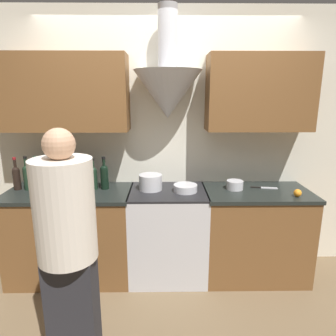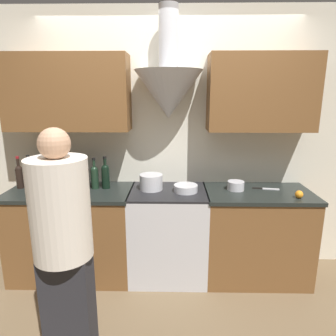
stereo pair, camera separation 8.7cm
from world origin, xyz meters
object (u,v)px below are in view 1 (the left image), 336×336
(saucepan, at_px, (235,185))
(stove_range, at_px, (168,233))
(wine_bottle_3, at_px, (47,176))
(wine_bottle_4, at_px, (56,177))
(wine_bottle_7, at_px, (84,176))
(mixing_bowl, at_px, (185,188))
(wine_bottle_6, at_px, (75,176))
(wine_bottle_2, at_px, (37,176))
(wine_bottle_1, at_px, (27,176))
(person_foreground_left, at_px, (68,249))
(wine_bottle_5, at_px, (65,176))
(wine_bottle_8, at_px, (93,177))
(wine_bottle_0, at_px, (16,177))
(wine_bottle_9, at_px, (105,176))
(stock_pot, at_px, (151,182))
(orange_fruit, at_px, (298,193))

(saucepan, bearing_deg, stove_range, -176.24)
(wine_bottle_3, bearing_deg, saucepan, -0.85)
(wine_bottle_4, relative_size, wine_bottle_7, 0.92)
(mixing_bowl, bearing_deg, wine_bottle_6, 175.60)
(wine_bottle_2, distance_m, wine_bottle_7, 0.45)
(wine_bottle_1, height_order, person_foreground_left, person_foreground_left)
(wine_bottle_4, relative_size, person_foreground_left, 0.19)
(wine_bottle_5, bearing_deg, wine_bottle_8, -1.22)
(wine_bottle_1, height_order, wine_bottle_8, wine_bottle_1)
(wine_bottle_0, distance_m, wine_bottle_9, 0.84)
(wine_bottle_2, height_order, person_foreground_left, person_foreground_left)
(wine_bottle_8, bearing_deg, wine_bottle_7, -178.06)
(wine_bottle_5, relative_size, wine_bottle_6, 0.99)
(wine_bottle_6, xyz_separation_m, saucepan, (1.54, -0.02, -0.10))
(wine_bottle_2, bearing_deg, wine_bottle_4, -4.22)
(wine_bottle_2, distance_m, wine_bottle_6, 0.37)
(wine_bottle_1, bearing_deg, person_foreground_left, -57.27)
(wine_bottle_3, relative_size, wine_bottle_8, 1.08)
(stock_pot, bearing_deg, wine_bottle_3, 178.36)
(wine_bottle_3, xyz_separation_m, orange_fruit, (2.33, -0.25, -0.10))
(wine_bottle_5, bearing_deg, wine_bottle_6, -4.07)
(wine_bottle_1, bearing_deg, wine_bottle_7, 0.17)
(wine_bottle_2, xyz_separation_m, wine_bottle_4, (0.18, -0.01, -0.01))
(wine_bottle_5, bearing_deg, wine_bottle_0, -179.19)
(wine_bottle_0, distance_m, wine_bottle_1, 0.10)
(wine_bottle_1, distance_m, stock_pot, 1.19)
(wine_bottle_0, relative_size, saucepan, 2.00)
(wine_bottle_3, bearing_deg, wine_bottle_8, -0.90)
(stove_range, height_order, wine_bottle_6, wine_bottle_6)
(wine_bottle_2, xyz_separation_m, wine_bottle_7, (0.45, -0.00, -0.01))
(wine_bottle_3, xyz_separation_m, person_foreground_left, (0.55, -1.16, -0.13))
(wine_bottle_4, height_order, orange_fruit, wine_bottle_4)
(stove_range, xyz_separation_m, person_foreground_left, (-0.61, -1.09, 0.44))
(stock_pot, distance_m, mixing_bowl, 0.34)
(wine_bottle_1, distance_m, wine_bottle_2, 0.09)
(wine_bottle_9, bearing_deg, stove_range, -6.69)
(orange_fruit, xyz_separation_m, saucepan, (-0.51, 0.23, 0.01))
(stock_pot, height_order, saucepan, stock_pot)
(wine_bottle_4, xyz_separation_m, stock_pot, (0.91, -0.01, -0.05))
(wine_bottle_0, xyz_separation_m, wine_bottle_3, (0.29, 0.01, 0.00))
(wine_bottle_3, relative_size, orange_fruit, 4.73)
(wine_bottle_4, distance_m, wine_bottle_6, 0.19)
(wine_bottle_7, xyz_separation_m, mixing_bowl, (0.97, -0.08, -0.10))
(wine_bottle_5, bearing_deg, wine_bottle_7, -2.79)
(wine_bottle_2, bearing_deg, wine_bottle_7, -0.52)
(wine_bottle_1, xyz_separation_m, stock_pot, (1.19, -0.02, -0.06))
(wine_bottle_8, relative_size, wine_bottle_9, 0.96)
(wine_bottle_0, height_order, saucepan, wine_bottle_0)
(wine_bottle_9, xyz_separation_m, orange_fruit, (1.78, -0.26, -0.10))
(wine_bottle_0, relative_size, wine_bottle_1, 0.96)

